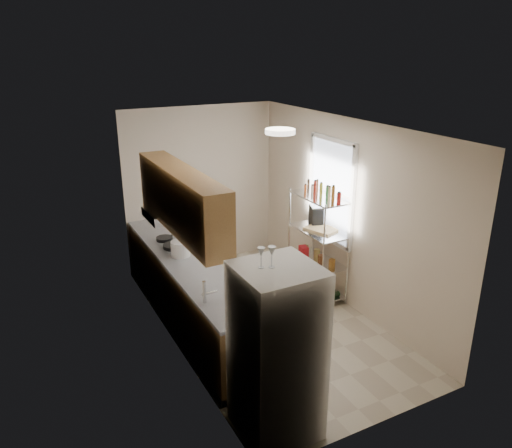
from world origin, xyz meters
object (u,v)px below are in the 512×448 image
(rice_cooker, at_px, (181,249))
(espresso_machine, at_px, (316,215))
(cutting_board, at_px, (322,229))
(frying_pan_large, at_px, (173,246))
(refrigerator, at_px, (276,352))

(rice_cooker, xyz_separation_m, espresso_machine, (2.04, -0.08, 0.15))
(espresso_machine, bearing_deg, cutting_board, -82.87)
(frying_pan_large, bearing_deg, rice_cooker, -85.18)
(refrigerator, bearing_deg, cutting_board, 47.09)
(refrigerator, relative_size, frying_pan_large, 6.13)
(cutting_board, relative_size, espresso_machine, 1.50)
(cutting_board, distance_m, espresso_machine, 0.27)
(rice_cooker, bearing_deg, espresso_machine, -2.23)
(frying_pan_large, distance_m, espresso_machine, 2.09)
(refrigerator, xyz_separation_m, frying_pan_large, (-0.06, 2.68, 0.07))
(frying_pan_large, bearing_deg, refrigerator, -83.90)
(refrigerator, relative_size, cutting_board, 3.96)
(rice_cooker, height_order, cutting_board, rice_cooker)
(refrigerator, height_order, rice_cooker, refrigerator)
(frying_pan_large, xyz_separation_m, espresso_machine, (2.04, -0.38, 0.23))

